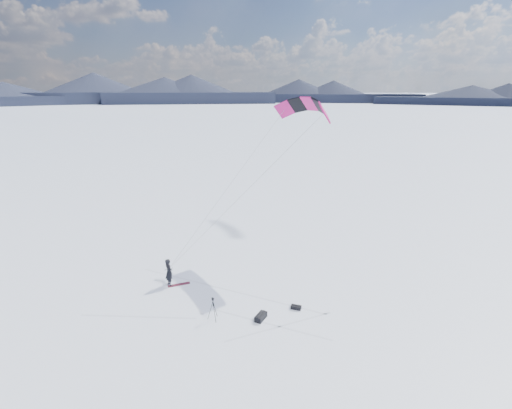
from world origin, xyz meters
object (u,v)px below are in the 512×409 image
snowkiter (170,285)px  tripod (213,306)px  snowboard (179,285)px  gear_bag_a (261,317)px  gear_bag_b (296,307)px

snowkiter → tripod: (1.37, -4.88, 0.88)m
snowboard → gear_bag_a: 6.66m
gear_bag_a → gear_bag_b: 2.35m
snowkiter → gear_bag_a: size_ratio=2.05×
snowkiter → gear_bag_a: snowkiter is taller
snowkiter → tripod: 5.14m
gear_bag_a → snowkiter: bearing=85.8°
snowboard → snowkiter: bearing=163.4°
gear_bag_b → gear_bag_a: bearing=-134.6°
gear_bag_b → snowboard: bearing=178.8°
snowkiter → gear_bag_b: bearing=-146.2°
snowkiter → gear_bag_b: (6.15, -6.01, 0.12)m
tripod → snowboard: bearing=66.3°
snowkiter → gear_bag_b: 8.59m
snowkiter → snowboard: size_ratio=1.31×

